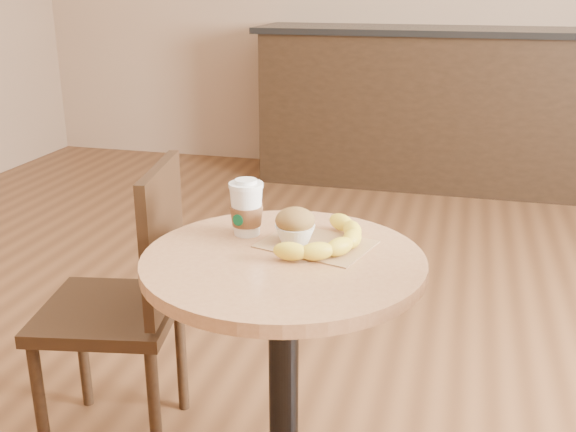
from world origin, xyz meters
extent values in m
cylinder|color=black|center=(-0.11, -0.10, 0.38)|extent=(0.07, 0.07, 0.72)
cylinder|color=#B47D52|center=(-0.11, -0.10, 0.73)|extent=(0.63, 0.63, 0.03)
cube|color=black|center=(-0.69, 0.12, 0.43)|extent=(0.44, 0.44, 0.04)
cylinder|color=black|center=(-0.88, 0.25, 0.21)|extent=(0.03, 0.03, 0.43)
cylinder|color=black|center=(-0.82, -0.07, 0.21)|extent=(0.03, 0.03, 0.43)
cylinder|color=black|center=(-0.56, 0.31, 0.21)|extent=(0.03, 0.03, 0.43)
cylinder|color=black|center=(-0.50, -0.01, 0.21)|extent=(0.03, 0.03, 0.43)
cube|color=black|center=(-0.53, 0.15, 0.66)|extent=(0.09, 0.36, 0.40)
cube|color=black|center=(0.00, 3.18, 0.50)|extent=(2.20, 0.60, 1.00)
cube|color=black|center=(0.00, 3.18, 1.02)|extent=(2.30, 0.65, 0.04)
cube|color=#9F774D|center=(-0.06, -0.02, 0.75)|extent=(0.28, 0.24, 0.00)
cylinder|color=white|center=(-0.23, 0.01, 0.87)|extent=(0.08, 0.08, 0.01)
cylinder|color=white|center=(-0.23, 0.01, 0.88)|extent=(0.05, 0.05, 0.01)
cylinder|color=#074D2B|center=(-0.24, -0.03, 0.80)|extent=(0.03, 0.01, 0.03)
ellipsoid|color=brown|center=(-0.11, -0.02, 0.81)|extent=(0.09, 0.09, 0.06)
ellipsoid|color=#F2E9C2|center=(-0.11, -0.02, 0.83)|extent=(0.03, 0.03, 0.02)
camera|label=1|loc=(0.25, -1.42, 1.32)|focal=42.00mm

